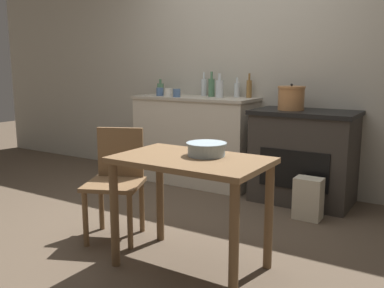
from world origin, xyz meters
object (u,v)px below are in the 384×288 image
(chair, at_px, (117,179))
(flour_sack, at_px, (308,198))
(mixing_bowl_large, at_px, (206,148))
(cup_right, at_px, (160,92))
(work_table, at_px, (191,178))
(bottle_left, at_px, (237,90))
(stock_pot, at_px, (291,98))
(bottle_center_left, at_px, (220,88))
(bottle_center_right, at_px, (204,87))
(bottle_far_left, at_px, (249,88))
(bottle_center, at_px, (212,87))
(bottle_mid_left, at_px, (160,89))
(cup_far_right, at_px, (168,92))
(stove, at_px, (304,156))
(cup_mid_right, at_px, (177,93))

(chair, relative_size, flour_sack, 2.29)
(mixing_bowl_large, bearing_deg, cup_right, 133.87)
(work_table, distance_m, cup_right, 2.26)
(flour_sack, bearing_deg, bottle_left, 146.85)
(stock_pot, xyz_separation_m, bottle_center_left, (-0.82, 0.11, 0.06))
(bottle_center_right, bearing_deg, work_table, -61.63)
(bottle_center_right, bearing_deg, bottle_far_left, -0.17)
(bottle_center, height_order, cup_right, bottle_center)
(work_table, distance_m, bottle_mid_left, 2.49)
(mixing_bowl_large, height_order, bottle_center_left, bottle_center_left)
(stock_pot, bearing_deg, cup_far_right, -178.43)
(mixing_bowl_large, height_order, bottle_mid_left, bottle_mid_left)
(bottle_mid_left, bearing_deg, mixing_bowl_large, -47.01)
(stove, relative_size, bottle_mid_left, 5.36)
(bottle_center_left, xyz_separation_m, bottle_center, (-0.13, 0.06, 0.01))
(flour_sack, relative_size, bottle_center, 1.33)
(bottle_left, bearing_deg, cup_mid_right, -149.27)
(bottle_center_left, bearing_deg, work_table, -66.69)
(bottle_far_left, xyz_separation_m, bottle_center_right, (-0.55, 0.00, 0.00))
(bottle_mid_left, height_order, cup_far_right, bottle_mid_left)
(bottle_left, height_order, bottle_center_left, bottle_center_left)
(bottle_center_right, bearing_deg, cup_right, -147.87)
(work_table, bearing_deg, flour_sack, 73.62)
(bottle_far_left, bearing_deg, chair, -98.33)
(chair, height_order, cup_mid_right, cup_mid_right)
(work_table, bearing_deg, cup_right, 131.13)
(work_table, xyz_separation_m, bottle_center_right, (-1.04, 1.93, 0.46))
(stock_pot, bearing_deg, work_table, -91.54)
(flour_sack, distance_m, stock_pot, 0.97)
(mixing_bowl_large, xyz_separation_m, bottle_mid_left, (-1.65, 1.77, 0.25))
(work_table, bearing_deg, cup_far_right, 128.85)
(bottle_mid_left, xyz_separation_m, bottle_center_right, (0.55, 0.07, 0.03))
(work_table, xyz_separation_m, cup_far_right, (-1.33, 1.65, 0.40))
(stove, relative_size, work_table, 1.00)
(work_table, distance_m, mixing_bowl_large, 0.21)
(bottle_left, relative_size, bottle_mid_left, 1.18)
(bottle_far_left, bearing_deg, cup_mid_right, -154.89)
(bottle_mid_left, relative_size, cup_far_right, 2.08)
(bottle_far_left, relative_size, bottle_center, 0.94)
(stock_pot, bearing_deg, bottle_far_left, 156.06)
(bottle_left, distance_m, bottle_center_left, 0.19)
(mixing_bowl_large, height_order, bottle_left, bottle_left)
(bottle_center_left, bearing_deg, cup_far_right, -165.25)
(work_table, height_order, bottle_center_left, bottle_center_left)
(bottle_far_left, height_order, bottle_center, bottle_center)
(cup_mid_right, xyz_separation_m, cup_far_right, (-0.14, 0.05, -0.00))
(bottle_mid_left, relative_size, cup_right, 1.97)
(cup_mid_right, bearing_deg, mixing_bowl_large, -50.50)
(stove, distance_m, cup_far_right, 1.61)
(bottle_center_left, height_order, cup_far_right, bottle_center_left)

